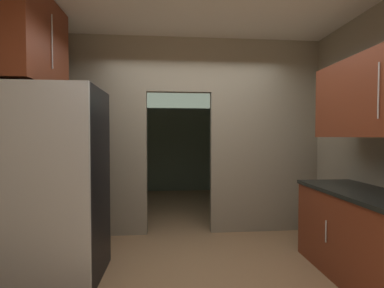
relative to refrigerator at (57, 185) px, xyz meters
name	(u,v)px	position (x,y,z in m)	size (l,w,h in m)	color
ground	(206,287)	(1.44, -0.25, -0.94)	(20.00, 20.00, 0.00)	#93704C
kitchen_overhead_slab	(201,2)	(1.44, 0.18, 1.91)	(4.14, 6.86, 0.06)	silver
kitchen_partition	(196,131)	(1.48, 1.18, 0.56)	(3.74, 0.12, 2.83)	gray
adjoining_room_shell	(185,136)	(1.44, 3.29, 0.47)	(3.74, 3.10, 2.83)	slate
refrigerator	(57,185)	(0.00, 0.00, 0.00)	(0.84, 0.79, 1.88)	black
upper_cabinet_fridgeside	(33,41)	(-0.25, 0.10, 1.42)	(0.36, 0.93, 0.89)	maroon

